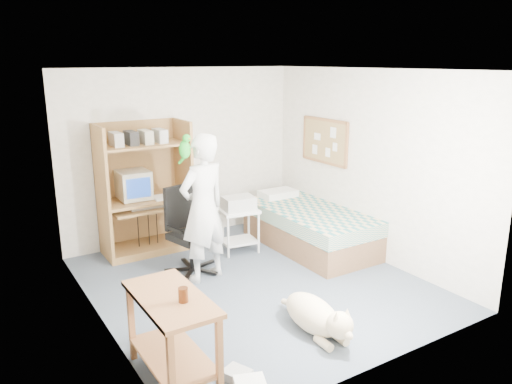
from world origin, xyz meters
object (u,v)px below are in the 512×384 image
(dog, at_px, (316,315))
(computer_hutch, at_px, (145,193))
(side_desk, at_px, (172,325))
(person, at_px, (203,208))
(office_chair, at_px, (189,242))
(printer_cart, at_px, (239,224))
(bed, at_px, (309,227))

(dog, bearing_deg, computer_hutch, 103.55)
(side_desk, relative_size, person, 0.56)
(office_chair, height_order, printer_cart, office_chair)
(computer_hutch, relative_size, printer_cart, 2.94)
(computer_hutch, relative_size, person, 1.01)
(bed, xyz_separation_m, side_desk, (-2.85, -1.82, 0.21))
(printer_cart, bearing_deg, dog, -93.04)
(computer_hutch, xyz_separation_m, dog, (0.62, -3.01, -0.64))
(side_desk, distance_m, dog, 1.50)
(bed, bearing_deg, side_desk, -147.50)
(computer_hutch, distance_m, dog, 3.14)
(printer_cart, bearing_deg, side_desk, -123.01)
(person, bearing_deg, side_desk, 41.97)
(office_chair, distance_m, dog, 2.08)
(computer_hutch, xyz_separation_m, office_chair, (0.20, -0.98, -0.44))
(side_desk, relative_size, printer_cart, 1.63)
(side_desk, bearing_deg, printer_cart, 48.89)
(bed, xyz_separation_m, dog, (-1.38, -1.89, -0.11))
(office_chair, distance_m, person, 0.60)
(bed, height_order, printer_cart, bed)
(side_desk, distance_m, person, 2.03)
(bed, relative_size, printer_cart, 3.30)
(side_desk, distance_m, office_chair, 2.22)
(dog, bearing_deg, person, 103.64)
(person, height_order, printer_cart, person)
(computer_hutch, relative_size, side_desk, 1.80)
(bed, bearing_deg, person, -174.44)
(side_desk, bearing_deg, person, 55.99)
(dog, bearing_deg, bed, 55.78)
(office_chair, bearing_deg, person, -92.20)
(computer_hutch, height_order, printer_cart, computer_hutch)
(side_desk, height_order, person, person)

